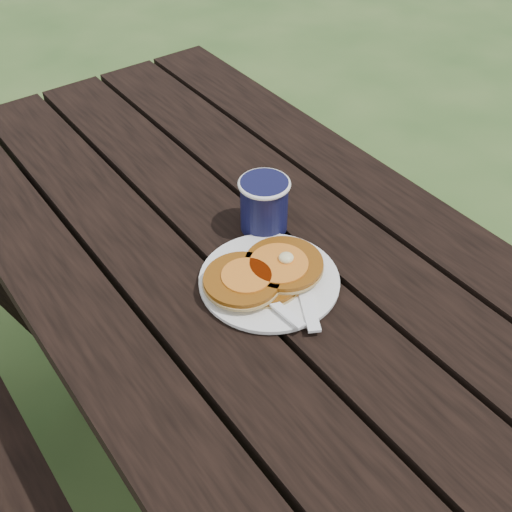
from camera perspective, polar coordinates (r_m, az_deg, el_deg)
picnic_table at (r=1.33m, az=3.38°, el=-15.29°), size 1.36×1.80×0.75m
plate at (r=1.04m, az=1.18°, el=-2.25°), size 0.29×0.29×0.01m
pancake_stack at (r=1.03m, az=0.78°, el=-1.52°), size 0.20×0.14×0.04m
knife at (r=1.02m, az=4.23°, el=-2.97°), size 0.10×0.17×0.00m
fork at (r=0.99m, az=1.94°, el=-4.50°), size 0.04×0.16×0.01m
coffee_cup at (r=1.12m, az=0.73°, el=4.82°), size 0.09×0.09×0.10m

